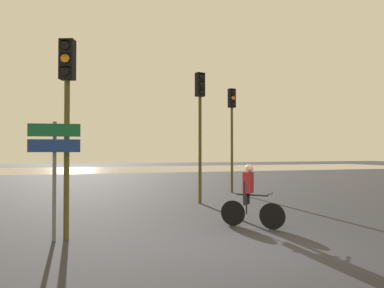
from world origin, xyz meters
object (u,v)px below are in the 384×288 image
Objects in this scene: direction_sign_post at (54,158)px; cyclist at (250,195)px; traffic_light_far_right at (232,121)px; traffic_light_center at (200,113)px; traffic_light_near_left at (67,100)px.

cyclist is (4.73, 0.07, -0.97)m from direction_sign_post.
traffic_light_far_right is at bearing -155.56° from cyclist.
traffic_light_center is 1.90× the size of direction_sign_post.
traffic_light_far_right is 8.61m from cyclist.
direction_sign_post is 1.60× the size of cyclist.
traffic_light_near_left is 2.75× the size of cyclist.
traffic_light_far_right reaches higher than direction_sign_post.
traffic_light_center is (-2.68, -3.05, -0.02)m from traffic_light_far_right.
cyclist is at bearing 59.68° from traffic_light_far_right.
traffic_light_near_left is 1.33m from direction_sign_post.
traffic_light_center reaches higher than traffic_light_near_left.
traffic_light_near_left reaches higher than cyclist.
traffic_light_near_left is 6.60m from traffic_light_center.
traffic_light_far_right is at bearing -144.19° from traffic_light_center.
direction_sign_post is 4.83m from cyclist.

